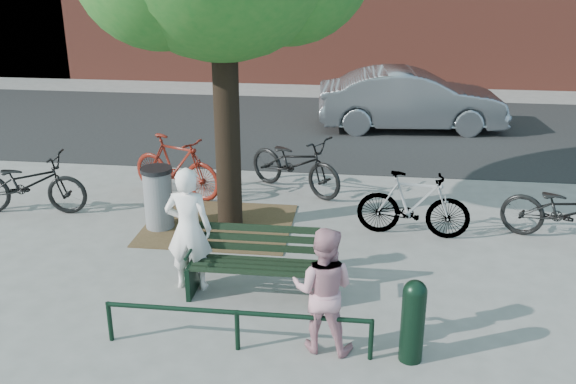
# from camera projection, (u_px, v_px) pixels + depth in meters

# --- Properties ---
(ground) EXTENTS (90.00, 90.00, 0.00)m
(ground) POSITION_uv_depth(u_px,v_px,m) (256.00, 296.00, 8.44)
(ground) COLOR gray
(ground) RESTS_ON ground
(dirt_pit) EXTENTS (2.40, 2.00, 0.02)m
(dirt_pit) POSITION_uv_depth(u_px,v_px,m) (219.00, 225.00, 10.59)
(dirt_pit) COLOR brown
(dirt_pit) RESTS_ON ground
(road) EXTENTS (40.00, 7.00, 0.01)m
(road) POSITION_uv_depth(u_px,v_px,m) (312.00, 128.00, 16.32)
(road) COLOR black
(road) RESTS_ON ground
(park_bench) EXTENTS (1.74, 0.54, 0.97)m
(park_bench) POSITION_uv_depth(u_px,v_px,m) (256.00, 261.00, 8.34)
(park_bench) COLOR black
(park_bench) RESTS_ON ground
(guard_railing) EXTENTS (3.06, 0.06, 0.51)m
(guard_railing) POSITION_uv_depth(u_px,v_px,m) (237.00, 319.00, 7.18)
(guard_railing) COLOR black
(guard_railing) RESTS_ON ground
(person_left) EXTENTS (0.62, 0.41, 1.70)m
(person_left) POSITION_uv_depth(u_px,v_px,m) (189.00, 229.00, 8.38)
(person_left) COLOR white
(person_left) RESTS_ON ground
(person_right) EXTENTS (0.79, 0.65, 1.49)m
(person_right) POSITION_uv_depth(u_px,v_px,m) (323.00, 290.00, 7.10)
(person_right) COLOR #C08490
(person_right) RESTS_ON ground
(bollard) EXTENTS (0.26, 0.26, 0.98)m
(bollard) POSITION_uv_depth(u_px,v_px,m) (413.00, 318.00, 6.96)
(bollard) COLOR black
(bollard) RESTS_ON ground
(litter_bin) EXTENTS (0.50, 0.50, 1.03)m
(litter_bin) POSITION_uv_depth(u_px,v_px,m) (158.00, 198.00, 10.33)
(litter_bin) COLOR gray
(litter_bin) RESTS_ON ground
(bicycle_a) EXTENTS (2.07, 0.88, 1.06)m
(bicycle_a) POSITION_uv_depth(u_px,v_px,m) (28.00, 184.00, 10.93)
(bicycle_a) COLOR black
(bicycle_a) RESTS_ON ground
(bicycle_b) EXTENTS (1.96, 1.20, 1.14)m
(bicycle_b) POSITION_uv_depth(u_px,v_px,m) (176.00, 166.00, 11.68)
(bicycle_b) COLOR #60160D
(bicycle_b) RESTS_ON ground
(bicycle_c) EXTENTS (2.15, 1.74, 1.10)m
(bicycle_c) POSITION_uv_depth(u_px,v_px,m) (295.00, 163.00, 11.90)
(bicycle_c) COLOR black
(bicycle_c) RESTS_ON ground
(bicycle_d) EXTENTS (1.80, 0.67, 1.06)m
(bicycle_d) POSITION_uv_depth(u_px,v_px,m) (413.00, 204.00, 10.04)
(bicycle_d) COLOR gray
(bicycle_d) RESTS_ON ground
(bicycle_e) EXTENTS (2.12, 1.43, 1.06)m
(bicycle_e) POSITION_uv_depth(u_px,v_px,m) (569.00, 212.00, 9.77)
(bicycle_e) COLOR black
(bicycle_e) RESTS_ON ground
(parked_car) EXTENTS (4.70, 1.99, 1.51)m
(parked_car) POSITION_uv_depth(u_px,v_px,m) (411.00, 100.00, 15.96)
(parked_car) COLOR slate
(parked_car) RESTS_ON ground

